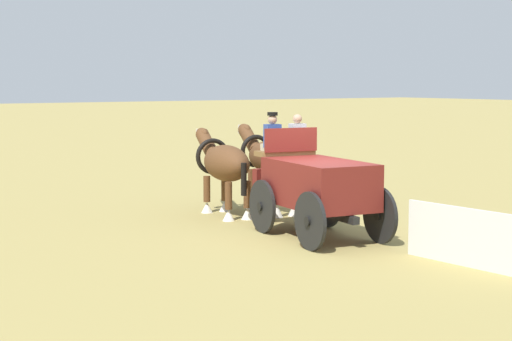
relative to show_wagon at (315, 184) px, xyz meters
The scene contains 5 objects.
ground_plane 1.19m from the show_wagon, behind, with size 220.00×220.00×0.00m, color #9E8C4C.
show_wagon is the anchor object (origin of this frame).
draft_horse_near 3.60m from the show_wagon, ahead, with size 3.04×1.21×2.17m.
draft_horse_off 3.62m from the show_wagon, 18.83° to the right, with size 3.21×1.18×2.25m.
sponsor_banner 4.19m from the show_wagon, behind, with size 3.20×0.06×1.10m, color silver.
Camera 1 is at (-13.99, 11.19, 3.44)m, focal length 57.83 mm.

